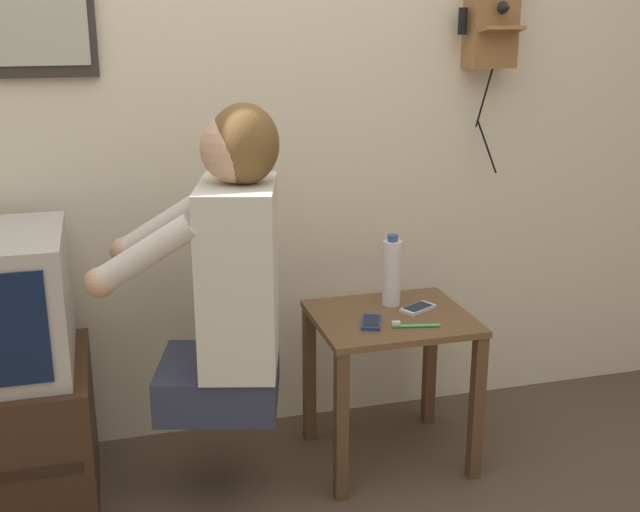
{
  "coord_description": "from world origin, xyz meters",
  "views": [
    {
      "loc": [
        -0.38,
        -1.47,
        1.49
      ],
      "look_at": [
        0.25,
        0.81,
        0.77
      ],
      "focal_mm": 45.0,
      "sensor_mm": 36.0,
      "label": 1
    }
  ],
  "objects_px": {
    "water_bottle": "(392,272)",
    "cell_phone_spare": "(418,308)",
    "person": "(229,270)",
    "toothbrush": "(412,325)",
    "wall_phone_antique": "(492,14)",
    "cell_phone_held": "(371,322)"
  },
  "relations": [
    {
      "from": "person",
      "to": "cell_phone_spare",
      "type": "distance_m",
      "value": 0.69
    },
    {
      "from": "cell_phone_held",
      "to": "water_bottle",
      "type": "height_order",
      "value": "water_bottle"
    },
    {
      "from": "wall_phone_antique",
      "to": "cell_phone_spare",
      "type": "bearing_deg",
      "value": -140.92
    },
    {
      "from": "cell_phone_held",
      "to": "toothbrush",
      "type": "distance_m",
      "value": 0.13
    },
    {
      "from": "wall_phone_antique",
      "to": "water_bottle",
      "type": "xyz_separation_m",
      "value": [
        -0.42,
        -0.21,
        -0.84
      ]
    },
    {
      "from": "cell_phone_spare",
      "to": "toothbrush",
      "type": "bearing_deg",
      "value": -56.63
    },
    {
      "from": "wall_phone_antique",
      "to": "person",
      "type": "bearing_deg",
      "value": -158.81
    },
    {
      "from": "cell_phone_held",
      "to": "cell_phone_spare",
      "type": "distance_m",
      "value": 0.21
    },
    {
      "from": "person",
      "to": "cell_phone_held",
      "type": "relative_size",
      "value": 6.74
    },
    {
      "from": "wall_phone_antique",
      "to": "cell_phone_spare",
      "type": "height_order",
      "value": "wall_phone_antique"
    },
    {
      "from": "person",
      "to": "wall_phone_antique",
      "type": "xyz_separation_m",
      "value": [
        1.0,
        0.39,
        0.72
      ]
    },
    {
      "from": "water_bottle",
      "to": "wall_phone_antique",
      "type": "bearing_deg",
      "value": 26.52
    },
    {
      "from": "cell_phone_spare",
      "to": "person",
      "type": "bearing_deg",
      "value": -109.22
    },
    {
      "from": "wall_phone_antique",
      "to": "water_bottle",
      "type": "bearing_deg",
      "value": -153.48
    },
    {
      "from": "toothbrush",
      "to": "cell_phone_spare",
      "type": "bearing_deg",
      "value": -16.82
    },
    {
      "from": "person",
      "to": "toothbrush",
      "type": "xyz_separation_m",
      "value": [
        0.57,
        -0.04,
        -0.22
      ]
    },
    {
      "from": "person",
      "to": "wall_phone_antique",
      "type": "relative_size",
      "value": 1.2
    },
    {
      "from": "cell_phone_spare",
      "to": "toothbrush",
      "type": "height_order",
      "value": "toothbrush"
    },
    {
      "from": "wall_phone_antique",
      "to": "cell_phone_held",
      "type": "xyz_separation_m",
      "value": [
        -0.55,
        -0.36,
        -0.95
      ]
    },
    {
      "from": "cell_phone_spare",
      "to": "water_bottle",
      "type": "distance_m",
      "value": 0.15
    },
    {
      "from": "water_bottle",
      "to": "cell_phone_spare",
      "type": "bearing_deg",
      "value": -48.73
    },
    {
      "from": "water_bottle",
      "to": "person",
      "type": "bearing_deg",
      "value": -162.94
    }
  ]
}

